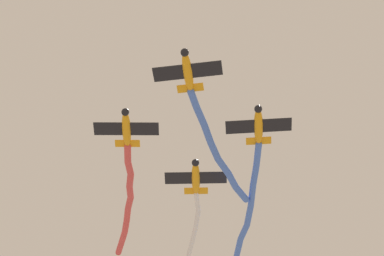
{
  "coord_description": "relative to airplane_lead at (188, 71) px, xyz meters",
  "views": [
    {
      "loc": [
        -51.68,
        5.57,
        6.98
      ],
      "look_at": [
        -1.52,
        -0.41,
        73.04
      ],
      "focal_mm": 64.14,
      "sensor_mm": 36.0,
      "label": 1
    }
  ],
  "objects": [
    {
      "name": "smoke_trail_lead",
      "position": [
        10.25,
        -4.78,
        -1.14
      ],
      "size": [
        15.43,
        9.7,
        2.67
      ],
      "color": "#4C75DB"
    },
    {
      "name": "airplane_lead",
      "position": [
        0.0,
        0.0,
        0.0
      ],
      "size": [
        6.21,
        8.16,
        2.01
      ],
      "rotation": [
        0.0,
        0.0,
        2.89
      ],
      "color": "orange"
    },
    {
      "name": "airplane_right_wing",
      "position": [
        9.34,
        6.46,
        0.3
      ],
      "size": [
        6.09,
        8.1,
        2.01
      ],
      "rotation": [
        0.0,
        0.0,
        3.03
      ],
      "color": "orange"
    },
    {
      "name": "smoke_trail_right_wing",
      "position": [
        23.36,
        5.66,
        1.74
      ],
      "size": [
        23.22,
        1.97,
        3.58
      ],
      "color": "#DB4C4C"
    },
    {
      "name": "airplane_left_wing",
      "position": [
        6.48,
        -9.35,
        -0.4
      ],
      "size": [
        6.17,
        8.15,
        2.01
      ],
      "rotation": [
        0.0,
        0.0,
        2.95
      ],
      "color": "orange"
    },
    {
      "name": "smoke_trail_left_wing",
      "position": [
        18.56,
        -10.19,
        -1.44
      ],
      "size": [
        19.34,
        1.37,
        2.52
      ],
      "color": "#4C75DB"
    },
    {
      "name": "airplane_slot",
      "position": [
        15.82,
        -2.88,
        -0.2
      ],
      "size": [
        6.12,
        8.12,
        2.01
      ],
      "rotation": [
        0.0,
        0.0,
        3.0
      ],
      "color": "orange"
    }
  ]
}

